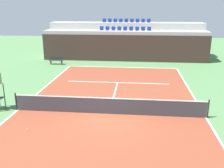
{
  "coord_description": "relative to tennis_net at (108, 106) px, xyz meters",
  "views": [
    {
      "loc": [
        1.62,
        -13.51,
        5.87
      ],
      "look_at": [
        -0.01,
        2.0,
        1.2
      ],
      "focal_mm": 41.11,
      "sensor_mm": 36.0,
      "label": 1
    }
  ],
  "objects": [
    {
      "name": "centre_service_line",
      "position": [
        0.0,
        3.2,
        -0.5
      ],
      "size": [
        0.1,
        6.4,
        0.0
      ],
      "primitive_type": "cube",
      "color": "white",
      "rests_on": "court_surface"
    },
    {
      "name": "tennis_net",
      "position": [
        0.0,
        0.0,
        0.0
      ],
      "size": [
        11.08,
        0.08,
        1.07
      ],
      "color": "black",
      "rests_on": "court_surface"
    },
    {
      "name": "service_line_far",
      "position": [
        0.0,
        6.4,
        -0.5
      ],
      "size": [
        8.26,
        0.1,
        0.0
      ],
      "primitive_type": "cube",
      "color": "white",
      "rests_on": "court_surface"
    },
    {
      "name": "sideline_right",
      "position": [
        5.45,
        0.0,
        -0.5
      ],
      "size": [
        0.1,
        24.0,
        0.0
      ],
      "primitive_type": "cube",
      "color": "white",
      "rests_on": "court_surface"
    },
    {
      "name": "stands_tier_upper",
      "position": [
        0.0,
        18.82,
        1.54
      ],
      "size": [
        18.65,
        2.4,
        4.11
      ],
      "primitive_type": "cube",
      "color": "#9E9E99",
      "rests_on": "ground_plane"
    },
    {
      "name": "back_wall",
      "position": [
        0.0,
        15.07,
        0.96
      ],
      "size": [
        18.65,
        0.3,
        2.95
      ],
      "primitive_type": "cube",
      "color": "#33231E",
      "rests_on": "ground_plane"
    },
    {
      "name": "ground_plane",
      "position": [
        0.0,
        0.0,
        -0.51
      ],
      "size": [
        80.0,
        80.0,
        0.0
      ],
      "primitive_type": "plane",
      "color": "#477042"
    },
    {
      "name": "stands_tier_lower",
      "position": [
        0.0,
        16.42,
        1.15
      ],
      "size": [
        18.65,
        2.4,
        3.32
      ],
      "primitive_type": "cube",
      "color": "#9E9E99",
      "rests_on": "ground_plane"
    },
    {
      "name": "court_surface",
      "position": [
        0.0,
        0.0,
        -0.5
      ],
      "size": [
        11.0,
        24.0,
        0.01
      ],
      "primitive_type": "cube",
      "color": "brown",
      "rests_on": "ground_plane"
    },
    {
      "name": "seating_row_upper",
      "position": [
        -0.0,
        18.91,
        3.72
      ],
      "size": [
        5.92,
        0.44,
        0.44
      ],
      "color": "navy",
      "rests_on": "stands_tier_upper"
    },
    {
      "name": "baseline_far",
      "position": [
        0.0,
        11.95,
        -0.5
      ],
      "size": [
        11.0,
        0.1,
        0.0
      ],
      "primitive_type": "cube",
      "color": "white",
      "rests_on": "court_surface"
    },
    {
      "name": "player_bench",
      "position": [
        -7.13,
        12.75,
        -0.0
      ],
      "size": [
        1.5,
        0.4,
        0.85
      ],
      "color": "#232328",
      "rests_on": "ground_plane"
    },
    {
      "name": "seating_row_lower",
      "position": [
        -0.0,
        16.51,
        2.94
      ],
      "size": [
        5.92,
        0.44,
        0.44
      ],
      "color": "navy",
      "rests_on": "stands_tier_lower"
    },
    {
      "name": "tennis_ball_0",
      "position": [
        -3.79,
        -2.44,
        -0.47
      ],
      "size": [
        0.07,
        0.07,
        0.07
      ],
      "primitive_type": "sphere",
      "color": "#CCE033",
      "rests_on": "court_surface"
    },
    {
      "name": "sideline_left",
      "position": [
        -5.45,
        0.0,
        -0.5
      ],
      "size": [
        0.1,
        24.0,
        0.0
      ],
      "primitive_type": "cube",
      "color": "white",
      "rests_on": "court_surface"
    }
  ]
}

